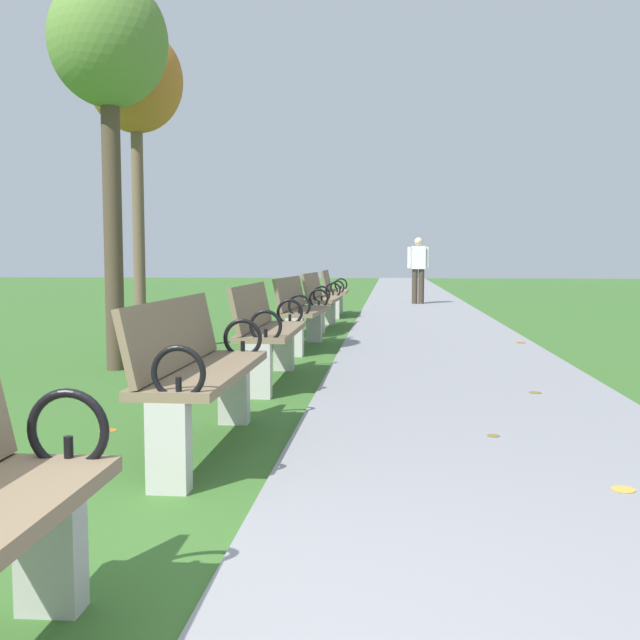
% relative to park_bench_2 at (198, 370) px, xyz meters
% --- Properties ---
extents(paved_walkway, '(2.51, 44.00, 0.02)m').
position_rel_park_bench_2_xyz_m(paved_walkway, '(1.76, 15.43, -0.48)').
color(paved_walkway, gray).
rests_on(paved_walkway, ground).
extents(park_bench_2, '(0.47, 1.60, 0.90)m').
position_rel_park_bench_2_xyz_m(park_bench_2, '(0.00, 0.00, 0.00)').
color(park_bench_2, '#7A664C').
rests_on(park_bench_2, ground).
extents(park_bench_3, '(0.49, 1.60, 0.90)m').
position_rel_park_bench_2_xyz_m(park_bench_3, '(0.00, 2.40, 0.00)').
color(park_bench_3, '#7A664C').
rests_on(park_bench_3, ground).
extents(park_bench_4, '(0.55, 1.62, 0.90)m').
position_rel_park_bench_2_xyz_m(park_bench_4, '(0.00, 4.93, 0.00)').
color(park_bench_4, '#7A664C').
rests_on(park_bench_4, ground).
extents(park_bench_5, '(0.53, 1.62, 0.90)m').
position_rel_park_bench_2_xyz_m(park_bench_5, '(0.00, 7.54, 0.00)').
color(park_bench_5, '#7A664C').
rests_on(park_bench_5, ground).
extents(park_bench_6, '(0.51, 1.61, 0.90)m').
position_rel_park_bench_2_xyz_m(park_bench_6, '(0.00, 10.18, 0.00)').
color(park_bench_6, '#7A664C').
rests_on(park_bench_6, ground).
extents(tree_1, '(1.17, 1.17, 3.91)m').
position_rel_park_bench_2_xyz_m(tree_1, '(-1.67, 3.03, 2.68)').
color(tree_1, '#4C3D2D').
rests_on(tree_1, ground).
extents(tree_2, '(1.11, 1.11, 3.84)m').
position_rel_park_bench_2_xyz_m(tree_2, '(-1.90, 4.43, 2.68)').
color(tree_2, brown).
rests_on(tree_2, ground).
extents(pedestrian_walking, '(0.53, 0.23, 1.62)m').
position_rel_park_bench_2_xyz_m(pedestrian_walking, '(1.79, 13.90, 0.44)').
color(pedestrian_walking, '#3D3328').
rests_on(pedestrian_walking, paved_walkway).
extents(scattered_leaves, '(4.39, 13.82, 0.02)m').
position_rel_park_bench_2_xyz_m(scattered_leaves, '(1.19, 2.92, -0.47)').
color(scattered_leaves, brown).
rests_on(scattered_leaves, ground).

